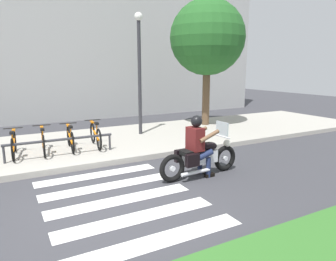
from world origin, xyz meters
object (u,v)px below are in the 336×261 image
Objects in this scene: bicycle_0 at (14,144)px; tree_near_rack at (207,38)px; bicycle_2 at (70,138)px; bicycle_3 at (96,135)px; motorcycle at (201,157)px; rider at (198,142)px; street_lamp at (139,64)px; bike_rack at (60,141)px; bicycle_1 at (43,141)px.

tree_near_rack reaches higher than bicycle_0.
bicycle_2 is 0.95× the size of bicycle_3.
motorcycle is 1.49× the size of rider.
bike_rack is at bearing -152.02° from street_lamp.
tree_near_rack is at bearing 14.11° from bicycle_2.
motorcycle is 1.37× the size of bicycle_2.
rider reaches higher than bicycle_3.
tree_near_rack reaches higher than rider.
rider is at bearing 179.66° from motorcycle.
tree_near_rack is at bearing 11.32° from bicycle_0.
bicycle_3 is 1.23m from bike_rack.
bike_rack is at bearing 133.96° from motorcycle.
motorcycle is 1.32× the size of bicycle_1.
bicycle_1 is 0.73m from bicycle_2.
street_lamp is 3.29m from tree_near_rack.
street_lamp is at bearing 28.65° from bicycle_3.
bicycle_2 is 0.36× the size of street_lamp.
tree_near_rack is (7.20, 1.44, 3.12)m from bicycle_0.
tree_near_rack reaches higher than motorcycle.
rider is 4.39m from bicycle_1.
bicycle_2 is at bearing -0.02° from bicycle_1.
motorcycle is at bearing -95.10° from street_lamp.
bicycle_3 is at bearing -163.93° from tree_near_rack.
motorcycle is 4.95m from bicycle_0.
bike_rack is at bearing -161.89° from tree_near_rack.
bike_rack is (-2.62, 2.72, 0.10)m from motorcycle.
bicycle_3 is (-1.44, 3.27, -0.32)m from rider.
motorcycle is 3.78m from bike_rack.
rider reaches higher than bike_rack.
street_lamp is at bearing 84.90° from motorcycle.
tree_near_rack reaches higher than bicycle_3.
motorcycle is 1.33× the size of bicycle_0.
bicycle_3 reaches higher than bicycle_1.
bicycle_2 reaches higher than bicycle_0.
motorcycle is 4.43m from bicycle_1.
street_lamp is (4.10, 1.04, 2.11)m from bicycle_0.
bicycle_3 reaches higher than bicycle_2.
bicycle_3 is 0.32× the size of tree_near_rack.
bicycle_0 is at bearing -165.75° from street_lamp.
motorcycle reaches higher than bike_rack.
bike_rack is at bearing -153.20° from bicycle_3.
bicycle_1 is at bearing -162.83° from street_lamp.
rider is at bearing -46.90° from bike_rack.
bicycle_3 is 0.38× the size of street_lamp.
rider is 0.28× the size of tree_near_rack.
bicycle_1 is 1.04× the size of bicycle_2.
street_lamp is (3.37, 1.04, 2.10)m from bicycle_1.
bicycle_1 is 0.58× the size of bike_rack.
bicycle_0 is 1.03× the size of bicycle_2.
tree_near_rack is at bearing 7.36° from street_lamp.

